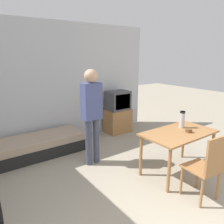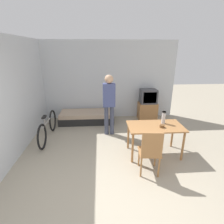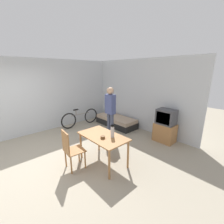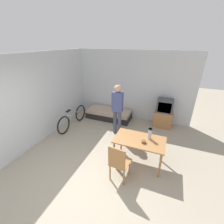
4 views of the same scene
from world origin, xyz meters
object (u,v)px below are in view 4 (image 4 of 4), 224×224
at_px(daybed, 109,114).
at_px(mate_bowl, 144,142).
at_px(wooden_chair, 118,162).
at_px(thermos_flask, 150,133).
at_px(dining_table, 139,142).
at_px(bicycle, 73,118).
at_px(tv, 164,114).
at_px(person_standing, 117,106).

relative_size(daybed, mate_bowl, 17.07).
height_order(wooden_chair, thermos_flask, thermos_flask).
height_order(dining_table, wooden_chair, wooden_chair).
bearing_deg(mate_bowl, thermos_flask, 65.05).
xyz_separation_m(wooden_chair, bicycle, (-2.42, 1.70, -0.21)).
bearing_deg(wooden_chair, bicycle, 144.91).
xyz_separation_m(tv, thermos_flask, (-0.22, -2.13, 0.38)).
bearing_deg(bicycle, thermos_flask, -16.29).
xyz_separation_m(wooden_chair, person_standing, (-0.70, 1.86, 0.49)).
xyz_separation_m(daybed, bicycle, (-1.01, -1.13, 0.15)).
bearing_deg(tv, person_standing, -142.32).
height_order(person_standing, thermos_flask, person_standing).
distance_m(dining_table, thermos_flask, 0.36).
bearing_deg(person_standing, daybed, 126.58).
bearing_deg(dining_table, thermos_flask, 28.06).
height_order(wooden_chair, bicycle, wooden_chair).
distance_m(tv, dining_table, 2.29).
distance_m(bicycle, thermos_flask, 3.12).
bearing_deg(daybed, bicycle, -131.69).
xyz_separation_m(daybed, thermos_flask, (1.94, -1.99, 0.72)).
height_order(bicycle, thermos_flask, thermos_flask).
xyz_separation_m(daybed, wooden_chair, (1.41, -2.83, 0.36)).
relative_size(person_standing, thermos_flask, 5.87).
height_order(wooden_chair, person_standing, person_standing).
relative_size(dining_table, bicycle, 0.73).
bearing_deg(person_standing, thermos_flask, -39.99).
distance_m(tv, person_standing, 1.88).
xyz_separation_m(bicycle, thermos_flask, (2.94, -0.86, 0.57)).
distance_m(daybed, thermos_flask, 2.87).
relative_size(thermos_flask, mate_bowl, 2.77).
distance_m(wooden_chair, bicycle, 2.96).
bearing_deg(mate_bowl, daybed, 129.77).
xyz_separation_m(wooden_chair, thermos_flask, (0.52, 0.84, 0.36)).
relative_size(daybed, tv, 1.68).
bearing_deg(daybed, person_standing, -53.42).
bearing_deg(dining_table, mate_bowl, -40.45).
height_order(tv, person_standing, person_standing).
bearing_deg(person_standing, dining_table, -48.69).
xyz_separation_m(tv, wooden_chair, (-0.74, -2.97, 0.02)).
bearing_deg(daybed, wooden_chair, -63.45).
bearing_deg(wooden_chair, person_standing, 110.49).
distance_m(daybed, person_standing, 1.47).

